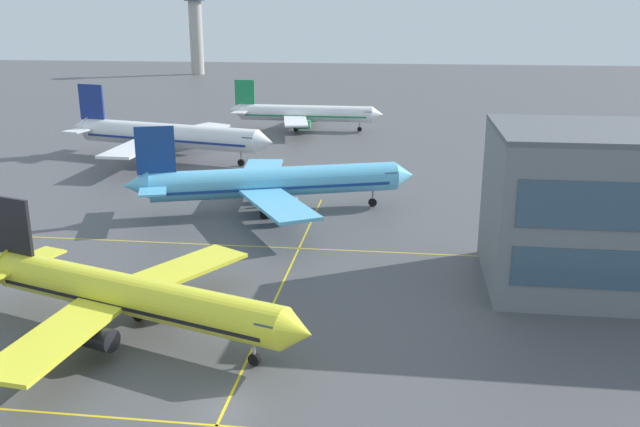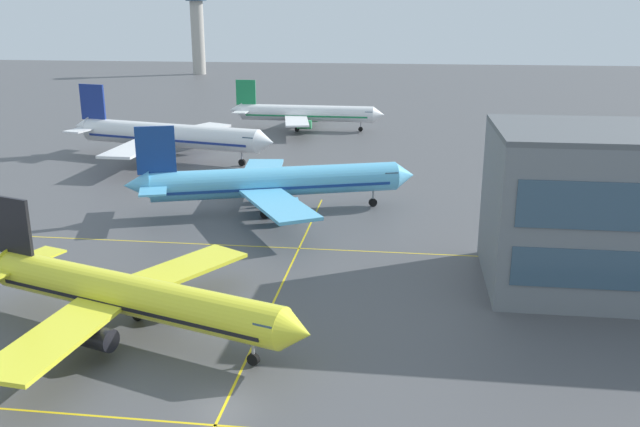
{
  "view_description": "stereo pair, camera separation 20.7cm",
  "coord_description": "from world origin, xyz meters",
  "px_view_note": "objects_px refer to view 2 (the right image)",
  "views": [
    {
      "loc": [
        11.21,
        -38.19,
        25.32
      ],
      "look_at": [
        2.38,
        31.38,
        4.18
      ],
      "focal_mm": 38.08,
      "sensor_mm": 36.0,
      "label": 1
    },
    {
      "loc": [
        11.41,
        -38.16,
        25.32
      ],
      "look_at": [
        2.38,
        31.38,
        4.18
      ],
      "focal_mm": 38.08,
      "sensor_mm": 36.0,
      "label": 2
    }
  ],
  "objects_px": {
    "airliner_third_row": "(168,135)",
    "airliner_far_left_stand": "(305,113)",
    "airliner_second_row": "(273,182)",
    "control_tower": "(197,24)",
    "airliner_front_gate": "(129,295)"
  },
  "relations": [
    {
      "from": "airliner_third_row",
      "to": "airliner_far_left_stand",
      "type": "bearing_deg",
      "value": 59.97
    },
    {
      "from": "airliner_second_row",
      "to": "control_tower",
      "type": "xyz_separation_m",
      "value": [
        -67.96,
        189.27,
        15.68
      ]
    },
    {
      "from": "airliner_second_row",
      "to": "airliner_third_row",
      "type": "distance_m",
      "value": 38.3
    },
    {
      "from": "airliner_far_left_stand",
      "to": "control_tower",
      "type": "bearing_deg",
      "value": 116.32
    },
    {
      "from": "airliner_front_gate",
      "to": "airliner_second_row",
      "type": "height_order",
      "value": "airliner_second_row"
    },
    {
      "from": "airliner_far_left_stand",
      "to": "control_tower",
      "type": "distance_m",
      "value": 142.19
    },
    {
      "from": "airliner_far_left_stand",
      "to": "control_tower",
      "type": "height_order",
      "value": "control_tower"
    },
    {
      "from": "airliner_third_row",
      "to": "airliner_far_left_stand",
      "type": "relative_size",
      "value": 1.17
    },
    {
      "from": "airliner_second_row",
      "to": "airliner_third_row",
      "type": "height_order",
      "value": "airliner_third_row"
    },
    {
      "from": "airliner_third_row",
      "to": "control_tower",
      "type": "relative_size",
      "value": 1.19
    },
    {
      "from": "control_tower",
      "to": "airliner_far_left_stand",
      "type": "bearing_deg",
      "value": -63.68
    },
    {
      "from": "control_tower",
      "to": "airliner_front_gate",
      "type": "bearing_deg",
      "value": -74.28
    },
    {
      "from": "airliner_front_gate",
      "to": "airliner_third_row",
      "type": "distance_m",
      "value": 67.98
    },
    {
      "from": "airliner_front_gate",
      "to": "control_tower",
      "type": "relative_size",
      "value": 0.94
    },
    {
      "from": "airliner_front_gate",
      "to": "airliner_far_left_stand",
      "type": "xyz_separation_m",
      "value": [
        -0.64,
        98.22,
        0.21
      ]
    }
  ]
}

